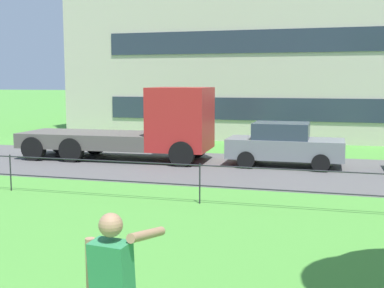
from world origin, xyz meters
The scene contains 4 objects.
street_strip centered at (0.00, 16.27, 0.00)m, with size 80.00×6.61×0.01m, color #565454.
park_fence centered at (0.00, 11.12, 0.68)m, with size 32.07×0.04×1.00m.
flatbed_truck_right centered at (-3.80, 17.12, 1.22)m, with size 7.38×2.65×2.75m.
car_grey_far_right centered at (1.47, 17.14, 0.78)m, with size 4.00×1.82×1.54m.
Camera 1 is at (3.06, -0.49, 2.98)m, focal length 46.94 mm.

